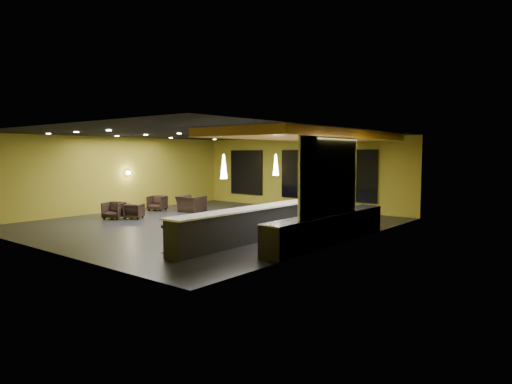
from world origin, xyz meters
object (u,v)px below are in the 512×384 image
Objects in this scene: staff_a at (326,204)px; bar_stool_0 at (168,235)px; pendant_0 at (224,166)px; column at (337,178)px; prep_counter at (328,229)px; bar_stool_3 at (249,220)px; armchair_c at (157,203)px; armchair_d at (191,204)px; pendant_2 at (316,164)px; bar_stool_1 at (198,227)px; pendant_1 at (276,165)px; bar_stool_6 at (301,210)px; staff_c at (344,206)px; armchair_b at (134,211)px; bar_stool_5 at (285,213)px; bar_stool_4 at (271,217)px; bar_stool_2 at (223,223)px; staff_b at (338,207)px; armchair_a at (114,210)px; bar_counter at (266,222)px.

bar_stool_0 is at bearing -96.46° from staff_a.
column is at bearing 90.00° from pendant_0.
prep_counter is 2.87m from bar_stool_3.
bar_stool_3 is (7.55, -2.18, 0.13)m from armchair_c.
pendant_0 is at bearing 138.75° from armchair_d.
pendant_2 is 0.84× the size of bar_stool_1.
pendant_1 reaches higher than bar_stool_6.
staff_c is 2.58× the size of armchair_b.
bar_stool_5 is (-0.08, 2.17, 0.00)m from bar_stool_3.
bar_stool_5 reaches higher than armchair_b.
bar_stool_6 is at bearing 88.70° from bar_stool_5.
bar_stool_1 is at bearing 94.71° from bar_stool_0.
staff_a reaches higher than bar_stool_3.
column is 5.00× the size of pendant_1.
bar_stool_4 is 2.23m from bar_stool_6.
armchair_d is at bearing 144.92° from bar_stool_2.
bar_stool_5 is at bearing 100.65° from bar_stool_4.
staff_a is at bearing 70.71° from pendant_1.
armchair_c is (-8.40, 1.81, -1.99)m from pendant_1.
bar_stool_2 reaches higher than bar_stool_4.
staff_b is at bearing 143.90° from staff_c.
armchair_a is (-7.53, -1.14, -1.99)m from pendant_1.
bar_stool_3 is 0.94× the size of bar_stool_6.
bar_stool_2 is 3.49m from bar_stool_5.
column is at bearing 109.84° from staff_b.
bar_stool_1 is at bearing -88.91° from bar_stool_5.
bar_stool_3 is at bearing 91.79° from bar_stool_0.
armchair_d is at bearing -176.49° from bar_stool_6.
bar_stool_5 is (-0.92, 1.80, -1.86)m from pendant_1.
pendant_2 is 8.66m from armchair_c.
pendant_1 is at bearing -118.60° from staff_b.
pendant_1 is 3.52m from bar_stool_6.
pendant_2 is 1.65m from staff_a.
bar_stool_0 is (-1.45, -6.01, -0.44)m from staff_a.
bar_stool_0 is (7.67, -5.78, 0.14)m from armchair_c.
armchair_a is at bearing -171.37° from pendant_1.
staff_c is 3.42m from bar_stool_3.
armchair_c is at bearing -164.73° from column.
armchair_a is 0.68× the size of armchair_d.
bar_counter is at bearing -75.08° from bar_stool_6.
bar_stool_4 is (-0.71, -1.85, -1.87)m from pendant_2.
prep_counter reaches higher than bar_stool_4.
armchair_a is 1.00× the size of armchair_c.
armchair_b is (-6.93, -4.68, -1.43)m from column.
bar_stool_2 is (-1.68, -4.32, -0.23)m from staff_b.
bar_stool_2 is at bearing -88.82° from bar_stool_3.
armchair_c is 0.68× the size of armchair_d.
pendant_0 is 5.00m from pendant_2.
bar_stool_3 is (-1.70, -3.01, -0.28)m from staff_b.
staff_b is 1.34× the size of armchair_d.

